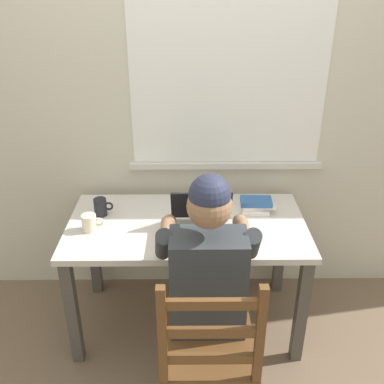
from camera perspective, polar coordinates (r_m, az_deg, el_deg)
name	(u,v)px	position (r m, az deg, el deg)	size (l,w,h in m)	color
ground_plane	(187,320)	(2.90, -0.60, -16.15)	(8.00, 8.00, 0.00)	brown
back_wall	(187,98)	(2.63, -0.64, 11.97)	(6.00, 0.08, 2.60)	beige
desk	(187,238)	(2.52, -0.67, -5.97)	(1.32, 0.70, 0.71)	beige
seated_person	(207,273)	(2.13, 1.93, -10.43)	(0.50, 0.60, 1.25)	#33383D
wooden_chair	(209,354)	(2.07, 2.15, -20.08)	(0.42, 0.42, 0.95)	brown
laptop	(202,225)	(2.35, 1.26, -4.26)	(0.33, 0.33, 0.22)	black
computer_mouse	(257,235)	(2.36, 8.31, -5.45)	(0.06, 0.10, 0.03)	black
coffee_mug_white	(90,223)	(2.44, -13.03, -3.87)	(0.12, 0.08, 0.09)	beige
coffee_mug_dark	(101,207)	(2.58, -11.65, -1.89)	(0.11, 0.07, 0.10)	black
book_stack_main	(256,205)	(2.59, 8.23, -1.71)	(0.20, 0.13, 0.08)	white
paper_pile_near_laptop	(222,211)	(2.59, 3.82, -2.43)	(0.23, 0.15, 0.01)	silver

